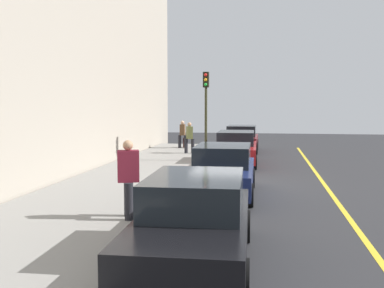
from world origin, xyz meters
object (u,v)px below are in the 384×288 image
at_px(parked_car_red, 236,148).
at_px(pedestrian_brown_coat, 183,133).
at_px(parked_car_maroon, 242,139).
at_px(pedestrian_olive_coat, 189,137).
at_px(rolling_suitcase, 185,142).
at_px(parked_car_black, 194,221).
at_px(parked_car_navy, 223,170).
at_px(pedestrian_burgundy_coat, 128,177).
at_px(traffic_light_pole, 206,101).

relative_size(parked_car_red, pedestrian_brown_coat, 2.91).
bearing_deg(parked_car_red, parked_car_maroon, -179.51).
distance_m(pedestrian_olive_coat, rolling_suitcase, 3.27).
bearing_deg(pedestrian_brown_coat, parked_car_red, 31.57).
bearing_deg(parked_car_black, rolling_suitcase, -169.33).
relative_size(parked_car_navy, pedestrian_burgundy_coat, 2.49).
bearing_deg(parked_car_red, rolling_suitcase, -150.70).
relative_size(parked_car_red, parked_car_black, 1.03).
distance_m(pedestrian_olive_coat, traffic_light_pole, 3.71).
height_order(parked_car_navy, traffic_light_pole, traffic_light_pole).
bearing_deg(pedestrian_burgundy_coat, traffic_light_pole, 178.17).
height_order(parked_car_navy, pedestrian_olive_coat, pedestrian_olive_coat).
relative_size(pedestrian_burgundy_coat, traffic_light_pole, 0.44).
bearing_deg(parked_car_black, pedestrian_burgundy_coat, -140.29).
bearing_deg(parked_car_red, pedestrian_brown_coat, -148.43).
xyz_separation_m(pedestrian_olive_coat, pedestrian_brown_coat, (-2.75, -0.88, -0.01)).
xyz_separation_m(pedestrian_olive_coat, traffic_light_pole, (2.93, 1.27, 1.89)).
bearing_deg(parked_car_black, pedestrian_brown_coat, -168.83).
xyz_separation_m(parked_car_navy, rolling_suitcase, (-13.15, -3.51, -0.31)).
height_order(parked_car_red, pedestrian_brown_coat, pedestrian_brown_coat).
xyz_separation_m(parked_car_maroon, parked_car_red, (5.64, 0.05, 0.00)).
distance_m(parked_car_red, pedestrian_brown_coat, 6.78).
bearing_deg(rolling_suitcase, parked_car_maroon, 81.47).
xyz_separation_m(parked_car_navy, traffic_light_pole, (-7.11, -1.46, 2.16)).
bearing_deg(pedestrian_burgundy_coat, parked_car_red, 170.71).
xyz_separation_m(parked_car_maroon, parked_car_black, (18.55, 0.19, 0.00)).
height_order(traffic_light_pole, rolling_suitcase, traffic_light_pole).
distance_m(parked_car_maroon, parked_car_black, 18.55).
height_order(pedestrian_olive_coat, traffic_light_pole, traffic_light_pole).
relative_size(parked_car_maroon, parked_car_navy, 0.94).
xyz_separation_m(parked_car_red, pedestrian_burgundy_coat, (10.65, -1.74, 0.35)).
bearing_deg(parked_car_maroon, parked_car_red, 0.49).
xyz_separation_m(parked_car_red, traffic_light_pole, (-0.10, -1.40, 2.16)).
distance_m(pedestrian_brown_coat, traffic_light_pole, 6.36).
xyz_separation_m(pedestrian_brown_coat, rolling_suitcase, (-0.37, 0.10, -0.57)).
height_order(parked_car_red, pedestrian_burgundy_coat, pedestrian_burgundy_coat).
relative_size(parked_car_black, rolling_suitcase, 4.83).
distance_m(parked_car_maroon, traffic_light_pole, 6.09).
bearing_deg(parked_car_black, parked_car_navy, -179.24).
bearing_deg(parked_car_red, pedestrian_burgundy_coat, -9.29).
xyz_separation_m(parked_car_navy, parked_car_black, (5.91, 0.08, 0.00)).
bearing_deg(pedestrian_burgundy_coat, pedestrian_brown_coat, -173.73).
xyz_separation_m(parked_car_red, parked_car_navy, (7.00, 0.06, -0.00)).
height_order(pedestrian_brown_coat, rolling_suitcase, pedestrian_brown_coat).
height_order(parked_car_maroon, pedestrian_brown_coat, pedestrian_brown_coat).
bearing_deg(parked_car_maroon, rolling_suitcase, -98.53).
xyz_separation_m(parked_car_black, pedestrian_brown_coat, (-18.69, -3.69, 0.26)).
bearing_deg(parked_car_navy, traffic_light_pole, -168.39).
bearing_deg(traffic_light_pole, parked_car_navy, 11.61).
bearing_deg(pedestrian_olive_coat, rolling_suitcase, -165.87).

